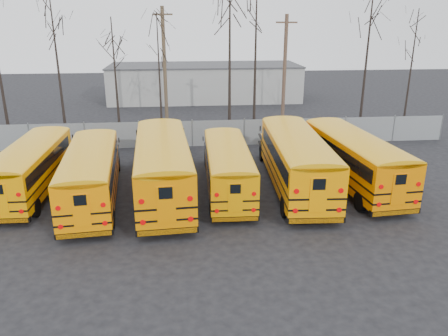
{
  "coord_description": "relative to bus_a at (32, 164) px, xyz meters",
  "views": [
    {
      "loc": [
        -0.63,
        -20.38,
        9.45
      ],
      "look_at": [
        1.5,
        2.08,
        1.6
      ],
      "focal_mm": 35.0,
      "sensor_mm": 36.0,
      "label": 1
    }
  ],
  "objects": [
    {
      "name": "utility_pole_right",
      "position": [
        16.91,
        12.07,
        3.26
      ],
      "size": [
        1.66,
        0.7,
        9.65
      ],
      "rotation": [
        0.0,
        0.0,
        -0.34
      ],
      "color": "brown",
      "rests_on": "ground"
    },
    {
      "name": "bus_e",
      "position": [
        14.77,
        -0.8,
        0.25
      ],
      "size": [
        3.34,
        12.0,
        3.32
      ],
      "rotation": [
        0.0,
        0.0,
        -0.05
      ],
      "color": "black",
      "rests_on": "ground"
    },
    {
      "name": "utility_pole_left",
      "position": [
        6.97,
        15.66,
        3.6
      ],
      "size": [
        1.75,
        0.83,
        10.31
      ],
      "rotation": [
        0.0,
        0.0,
        -0.39
      ],
      "color": "brown",
      "rests_on": "ground"
    },
    {
      "name": "tree_6",
      "position": [
        14.28,
        11.01,
        4.39
      ],
      "size": [
        0.26,
        0.26,
        12.19
      ],
      "primitive_type": "cone",
      "color": "black",
      "rests_on": "ground"
    },
    {
      "name": "tree_2",
      "position": [
        -1.6,
        13.59,
        3.78
      ],
      "size": [
        0.26,
        0.26,
        10.96
      ],
      "primitive_type": "cone",
      "color": "black",
      "rests_on": "ground"
    },
    {
      "name": "bus_b",
      "position": [
        3.54,
        -1.63,
        0.06
      ],
      "size": [
        3.51,
        10.94,
        3.01
      ],
      "rotation": [
        0.0,
        0.0,
        0.1
      ],
      "color": "black",
      "rests_on": "ground"
    },
    {
      "name": "tree_4",
      "position": [
        6.74,
        10.45,
        3.15
      ],
      "size": [
        0.26,
        0.26,
        9.7
      ],
      "primitive_type": "cone",
      "color": "black",
      "rests_on": "ground"
    },
    {
      "name": "tree_5",
      "position": [
        12.18,
        10.45,
        4.46
      ],
      "size": [
        0.26,
        0.26,
        12.31
      ],
      "primitive_type": "cone",
      "color": "black",
      "rests_on": "ground"
    },
    {
      "name": "distant_building",
      "position": [
        11.12,
        28.49,
        0.3
      ],
      "size": [
        22.0,
        8.0,
        4.0
      ],
      "primitive_type": "cube",
      "color": "#A0A09B",
      "rests_on": "ground"
    },
    {
      "name": "bus_a",
      "position": [
        0.0,
        0.0,
        0.0
      ],
      "size": [
        2.48,
        10.41,
        2.9
      ],
      "rotation": [
        0.0,
        0.0,
        -0.01
      ],
      "color": "black",
      "rests_on": "ground"
    },
    {
      "name": "bus_c",
      "position": [
        7.29,
        -1.19,
        0.28
      ],
      "size": [
        3.54,
        12.21,
        3.37
      ],
      "rotation": [
        0.0,
        0.0,
        0.06
      ],
      "color": "black",
      "rests_on": "ground"
    },
    {
      "name": "ground",
      "position": [
        9.12,
        -3.51,
        -1.7
      ],
      "size": [
        120.0,
        120.0,
        0.0
      ],
      "primitive_type": "plane",
      "color": "black",
      "rests_on": "ground"
    },
    {
      "name": "bus_f",
      "position": [
        18.21,
        -0.54,
        0.14
      ],
      "size": [
        3.48,
        11.41,
        3.15
      ],
      "rotation": [
        0.0,
        0.0,
        0.08
      ],
      "color": "black",
      "rests_on": "ground"
    },
    {
      "name": "bus_d",
      "position": [
        10.86,
        -0.93,
        -0.05
      ],
      "size": [
        2.52,
        10.12,
        2.82
      ],
      "rotation": [
        0.0,
        0.0,
        -0.02
      ],
      "color": "black",
      "rests_on": "ground"
    },
    {
      "name": "tree_7",
      "position": [
        24.21,
        13.01,
        4.67
      ],
      "size": [
        0.26,
        0.26,
        12.74
      ],
      "primitive_type": "cone",
      "color": "black",
      "rests_on": "ground"
    },
    {
      "name": "tree_8",
      "position": [
        27.27,
        11.09,
        3.34
      ],
      "size": [
        0.26,
        0.26,
        10.08
      ],
      "primitive_type": "cone",
      "color": "black",
      "rests_on": "ground"
    },
    {
      "name": "fence",
      "position": [
        9.12,
        8.49,
        -0.7
      ],
      "size": [
        40.0,
        0.04,
        2.0
      ],
      "primitive_type": "cube",
      "color": "gray",
      "rests_on": "ground"
    },
    {
      "name": "tree_3",
      "position": [
        3.13,
        12.36,
        3.03
      ],
      "size": [
        0.26,
        0.26,
        9.45
      ],
      "primitive_type": "cone",
      "color": "black",
      "rests_on": "ground"
    }
  ]
}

